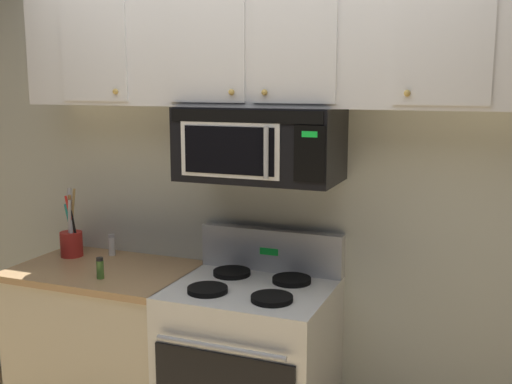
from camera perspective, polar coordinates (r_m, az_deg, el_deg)
name	(u,v)px	position (r m, az deg, el deg)	size (l,w,h in m)	color
back_wall	(277,183)	(3.19, 1.99, 0.88)	(5.20, 0.10, 2.70)	silver
stove_range	(251,371)	(3.14, -0.46, -16.28)	(0.76, 0.69, 1.12)	white
over_range_microwave	(260,144)	(2.93, 0.36, 4.50)	(0.76, 0.43, 0.35)	black
upper_cabinets	(262,47)	(2.95, 0.60, 13.28)	(2.50, 0.36, 0.55)	silver
counter_segment	(108,347)	(3.52, -13.58, -13.80)	(0.93, 0.65, 0.90)	beige
utensil_crock_red	(71,239)	(3.60, -16.77, -4.19)	(0.12, 0.12, 0.39)	red
salt_shaker	(112,245)	(3.57, -13.24, -4.81)	(0.04, 0.04, 0.12)	white
spice_jar	(100,268)	(3.17, -14.27, -6.86)	(0.04, 0.04, 0.11)	#4C7F33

